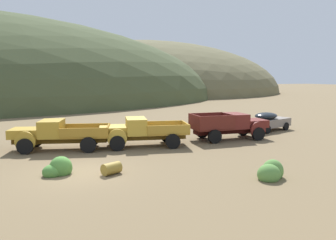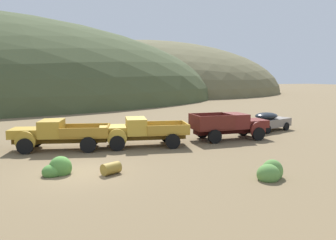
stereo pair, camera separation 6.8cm
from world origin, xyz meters
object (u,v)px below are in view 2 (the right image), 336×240
(truck_mustard, at_px, (53,134))
(truck_faded_yellow, at_px, (137,131))
(oil_drum_tipped, at_px, (111,168))
(car_primer_gray, at_px, (269,121))
(truck_oxblood, at_px, (234,125))

(truck_mustard, height_order, truck_faded_yellow, same)
(truck_mustard, distance_m, oil_drum_tipped, 6.91)
(car_primer_gray, relative_size, oil_drum_tipped, 4.61)
(car_primer_gray, distance_m, oil_drum_tipped, 17.01)
(truck_mustard, xyz_separation_m, oil_drum_tipped, (2.57, -6.38, -0.71))
(truck_faded_yellow, height_order, car_primer_gray, truck_faded_yellow)
(oil_drum_tipped, bearing_deg, truck_faded_yellow, 64.92)
(truck_mustard, relative_size, car_primer_gray, 1.31)
(car_primer_gray, height_order, oil_drum_tipped, car_primer_gray)
(oil_drum_tipped, bearing_deg, truck_oxblood, 30.22)
(car_primer_gray, bearing_deg, truck_oxblood, -171.99)
(truck_mustard, distance_m, car_primer_gray, 17.52)
(truck_mustard, relative_size, truck_faded_yellow, 1.05)
(truck_faded_yellow, distance_m, car_primer_gray, 12.46)
(truck_faded_yellow, height_order, truck_oxblood, truck_oxblood)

